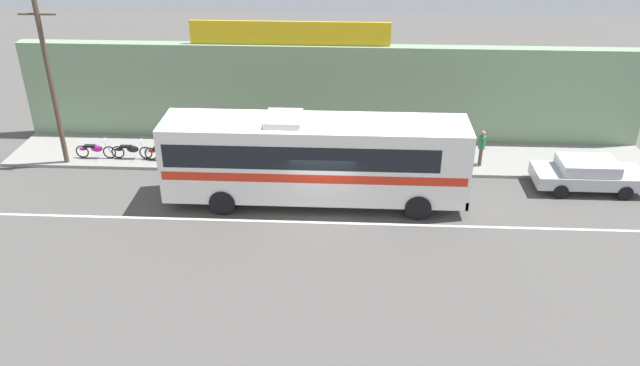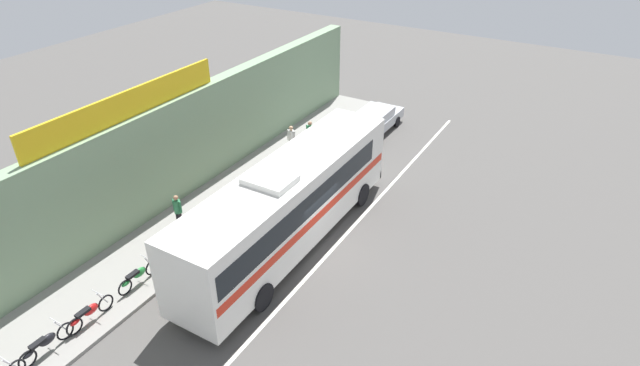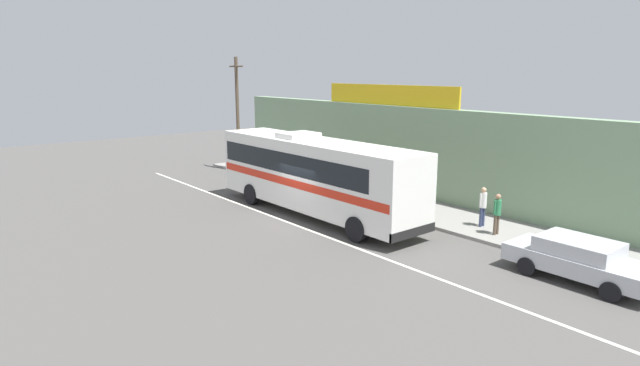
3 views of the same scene
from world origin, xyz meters
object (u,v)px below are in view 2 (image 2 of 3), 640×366
at_px(motorcycle_black, 45,343).
at_px(pedestrian_far_right, 310,134).
at_px(parked_car, 375,120).
at_px(pedestrian_near_shop, 178,209).
at_px(pedestrian_by_curb, 291,138).
at_px(motorcycle_orange, 89,313).
at_px(intercity_bus, 289,202).
at_px(motorcycle_green, 138,275).

xyz_separation_m(motorcycle_black, pedestrian_far_right, (16.13, 0.15, 0.56)).
relative_size(parked_car, motorcycle_black, 2.35).
height_order(parked_car, pedestrian_near_shop, pedestrian_near_shop).
xyz_separation_m(pedestrian_near_shop, pedestrian_by_curb, (7.97, -0.47, 0.06)).
height_order(motorcycle_orange, pedestrian_far_right, pedestrian_far_right).
distance_m(intercity_bus, motorcycle_black, 9.46).
relative_size(parked_car, pedestrian_far_right, 2.70).
height_order(parked_car, pedestrian_far_right, pedestrian_far_right).
height_order(intercity_bus, motorcycle_orange, intercity_bus).
height_order(motorcycle_green, pedestrian_by_curb, pedestrian_by_curb).
bearing_deg(pedestrian_far_right, motorcycle_black, -179.45).
relative_size(motorcycle_green, pedestrian_by_curb, 1.11).
xyz_separation_m(intercity_bus, motorcycle_orange, (-7.13, 3.32, -1.50)).
xyz_separation_m(intercity_bus, motorcycle_black, (-8.70, 3.41, -1.50)).
xyz_separation_m(parked_car, pedestrian_by_curb, (-5.21, 2.41, 0.39)).
distance_m(motorcycle_green, pedestrian_by_curb, 11.43).
bearing_deg(intercity_bus, parked_car, 8.27).
bearing_deg(intercity_bus, motorcycle_green, 146.09).
distance_m(parked_car, pedestrian_far_right, 4.60).
distance_m(motorcycle_orange, pedestrian_near_shop, 5.73).
bearing_deg(parked_car, pedestrian_near_shop, 167.69).
xyz_separation_m(motorcycle_green, pedestrian_far_right, (12.41, 0.21, 0.56)).
bearing_deg(motorcycle_orange, motorcycle_black, 176.68).
distance_m(parked_car, motorcycle_orange, 18.82).
height_order(intercity_bus, motorcycle_black, intercity_bus).
relative_size(intercity_bus, motorcycle_orange, 6.46).
relative_size(motorcycle_black, motorcycle_green, 1.02).
distance_m(motorcycle_black, pedestrian_near_shop, 7.24).
bearing_deg(intercity_bus, pedestrian_far_right, 25.61).
xyz_separation_m(intercity_bus, pedestrian_by_curb, (6.41, 4.10, -0.93)).
relative_size(pedestrian_by_curb, pedestrian_far_right, 1.01).
bearing_deg(parked_car, motorcycle_green, 174.28).
relative_size(motorcycle_green, pedestrian_far_right, 1.13).
relative_size(parked_car, motorcycle_orange, 2.43).
xyz_separation_m(intercity_bus, pedestrian_near_shop, (-1.57, 4.56, -1.00)).
relative_size(intercity_bus, pedestrian_far_right, 7.18).
bearing_deg(parked_car, motorcycle_black, 175.16).
height_order(motorcycle_green, pedestrian_near_shop, pedestrian_near_shop).
relative_size(intercity_bus, motorcycle_black, 6.26).
height_order(parked_car, motorcycle_black, parked_car).
distance_m(motorcycle_orange, pedestrian_by_curb, 13.57).
bearing_deg(motorcycle_black, motorcycle_green, -0.85).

